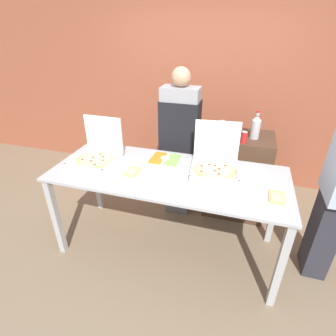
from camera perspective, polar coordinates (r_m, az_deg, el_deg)
ground_plane at (r=2.98m, az=-0.00°, el=-16.35°), size 16.00×16.00×0.00m
brick_wall_behind at (r=3.82m, az=7.76°, el=17.91°), size 10.00×0.06×2.80m
buffet_table at (r=2.47m, az=-0.00°, el=-3.20°), size 2.17×0.88×0.91m
pizza_box_far_right at (r=2.69m, az=-15.15°, el=2.98°), size 0.42×0.43×0.41m
pizza_box_near_left at (r=2.47m, az=10.20°, el=1.18°), size 0.47×0.49×0.42m
paper_plate_front_right at (r=2.42m, az=-7.84°, el=-0.95°), size 0.24×0.24×0.03m
paper_plate_front_left at (r=2.23m, az=22.62°, el=-6.07°), size 0.24×0.24×0.03m
veggie_tray at (r=2.59m, az=-0.63°, el=1.66°), size 0.34×0.29×0.05m
sideboard_podium at (r=3.29m, az=14.76°, el=-1.39°), size 0.71×0.54×1.01m
soda_bottle at (r=3.00m, az=18.55°, el=8.51°), size 0.10×0.10×0.30m
soda_can_silver at (r=3.15m, az=11.69°, el=8.98°), size 0.07×0.07×0.12m
soda_can_colored at (r=2.87m, az=16.21°, el=6.44°), size 0.07×0.07×0.12m
person_server_vest at (r=2.96m, az=2.55°, el=6.48°), size 0.42×0.24×1.75m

